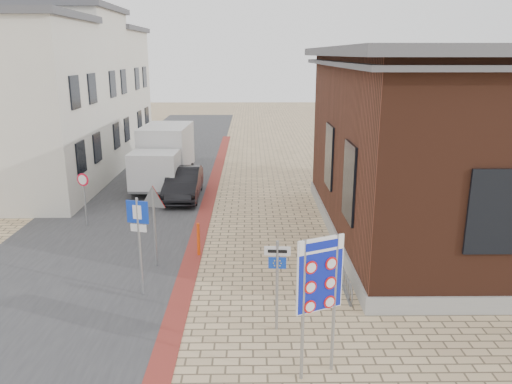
# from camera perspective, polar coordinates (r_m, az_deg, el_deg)

# --- Properties ---
(ground) EXTENTS (120.00, 120.00, 0.00)m
(ground) POSITION_cam_1_polar(r_m,az_deg,el_deg) (12.54, -0.36, -16.09)
(ground) COLOR tan
(ground) RESTS_ON ground
(road_strip) EXTENTS (7.00, 60.00, 0.02)m
(road_strip) POSITION_cam_1_polar(r_m,az_deg,el_deg) (27.06, -12.24, 1.13)
(road_strip) COLOR #38383A
(road_strip) RESTS_ON ground
(curb_strip) EXTENTS (0.60, 40.00, 0.02)m
(curb_strip) POSITION_cam_1_polar(r_m,az_deg,el_deg) (21.78, -5.76, -2.08)
(curb_strip) COLOR maroon
(curb_strip) RESTS_ON ground
(brick_building) EXTENTS (13.00, 13.00, 6.80)m
(brick_building) POSITION_cam_1_polar(r_m,az_deg,el_deg) (20.09, 26.23, 5.09)
(brick_building) COLOR gray
(brick_building) RESTS_ON ground
(townhouse_near) EXTENTS (7.40, 6.40, 8.30)m
(townhouse_near) POSITION_cam_1_polar(r_m,az_deg,el_deg) (25.30, -26.58, 8.46)
(townhouse_near) COLOR silver
(townhouse_near) RESTS_ON ground
(townhouse_mid) EXTENTS (7.40, 6.40, 9.10)m
(townhouse_mid) POSITION_cam_1_polar(r_m,az_deg,el_deg) (30.76, -21.87, 10.70)
(townhouse_mid) COLOR silver
(townhouse_mid) RESTS_ON ground
(townhouse_far) EXTENTS (7.40, 6.40, 8.30)m
(townhouse_far) POSITION_cam_1_polar(r_m,az_deg,el_deg) (36.44, -18.45, 10.97)
(townhouse_far) COLOR silver
(townhouse_far) RESTS_ON ground
(bike_rack) EXTENTS (0.08, 1.80, 0.60)m
(bike_rack) POSITION_cam_1_polar(r_m,az_deg,el_deg) (14.59, 10.24, -10.36)
(bike_rack) COLOR slate
(bike_rack) RESTS_ON ground
(sedan) EXTENTS (1.56, 4.35, 1.43)m
(sedan) POSITION_cam_1_polar(r_m,az_deg,el_deg) (23.62, -8.29, 1.00)
(sedan) COLOR black
(sedan) RESTS_ON ground
(box_truck) EXTENTS (2.63, 5.80, 2.99)m
(box_truck) POSITION_cam_1_polar(r_m,az_deg,el_deg) (25.96, -10.47, 4.10)
(box_truck) COLOR slate
(box_truck) RESTS_ON ground
(border_sign) EXTENTS (0.98, 0.48, 3.10)m
(border_sign) POSITION_cam_1_polar(r_m,az_deg,el_deg) (10.24, 7.32, -9.65)
(border_sign) COLOR gray
(border_sign) RESTS_ON ground
(essen_sign) EXTENTS (0.63, 0.08, 2.32)m
(essen_sign) POSITION_cam_1_polar(r_m,az_deg,el_deg) (12.10, 2.43, -9.13)
(essen_sign) COLOR gray
(essen_sign) RESTS_ON ground
(parking_sign) EXTENTS (0.62, 0.20, 2.85)m
(parking_sign) POSITION_cam_1_polar(r_m,az_deg,el_deg) (13.98, -13.27, -4.11)
(parking_sign) COLOR gray
(parking_sign) RESTS_ON ground
(yield_sign) EXTENTS (0.91, 0.29, 2.61)m
(yield_sign) POSITION_cam_1_polar(r_m,az_deg,el_deg) (15.81, -11.64, -1.60)
(yield_sign) COLOR gray
(yield_sign) RESTS_ON ground
(speed_sign) EXTENTS (0.49, 0.20, 2.15)m
(speed_sign) POSITION_cam_1_polar(r_m,az_deg,el_deg) (20.42, -19.04, 0.05)
(speed_sign) COLOR gray
(speed_sign) RESTS_ON ground
(bollard) EXTENTS (0.13, 0.13, 1.15)m
(bollard) POSITION_cam_1_polar(r_m,az_deg,el_deg) (16.88, -6.59, -5.40)
(bollard) COLOR #E5440C
(bollard) RESTS_ON ground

